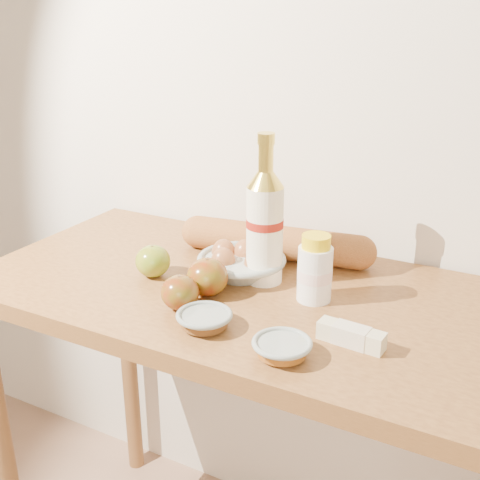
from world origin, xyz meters
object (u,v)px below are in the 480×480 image
object	(u,v)px
cream_bottle	(315,270)
bourbon_bottle	(265,224)
baguette	(275,242)
table	(246,338)
egg_bowl	(242,262)

from	to	relation	value
cream_bottle	bourbon_bottle	bearing A→B (deg)	170.84
baguette	table	bearing A→B (deg)	-92.61
table	bourbon_bottle	xyz separation A→B (m)	(0.02, 0.05, 0.26)
table	baguette	distance (m)	0.24
bourbon_bottle	baguette	distance (m)	0.16
egg_bowl	baguette	bearing A→B (deg)	79.09
cream_bottle	egg_bowl	xyz separation A→B (m)	(-0.19, 0.04, -0.04)
table	cream_bottle	xyz separation A→B (m)	(0.15, 0.02, 0.19)
bourbon_bottle	cream_bottle	world-z (taller)	bourbon_bottle
bourbon_bottle	table	bearing A→B (deg)	-87.58
bourbon_bottle	egg_bowl	distance (m)	0.12
bourbon_bottle	egg_bowl	bearing A→B (deg)	-165.21
bourbon_bottle	egg_bowl	xyz separation A→B (m)	(-0.06, 0.01, -0.10)
table	cream_bottle	world-z (taller)	cream_bottle
cream_bottle	table	bearing A→B (deg)	-168.57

